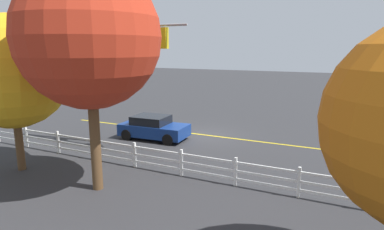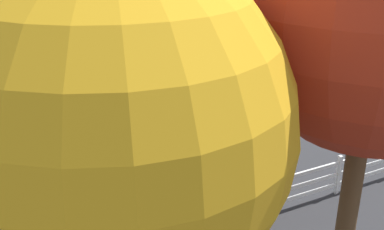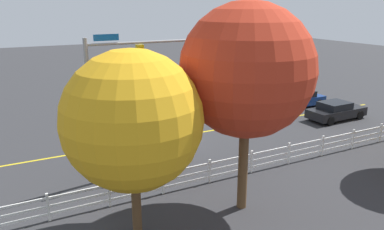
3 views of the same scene
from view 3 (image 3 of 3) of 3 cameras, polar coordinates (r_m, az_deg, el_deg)
ground_plane at (r=23.58m, az=-4.05°, el=-3.53°), size 120.00×120.00×0.00m
lane_center_stripe at (r=25.32m, az=4.29°, el=-2.11°), size 28.00×0.16×0.01m
signal_assembly at (r=17.48m, az=-9.43°, el=5.33°), size 6.30×0.37×6.77m
car_0 at (r=29.06m, az=20.80°, el=0.59°), size 4.43×1.97×1.31m
car_1 at (r=31.73m, az=15.66°, el=2.34°), size 4.38×2.00×1.32m
car_2 at (r=20.74m, az=-7.66°, el=-4.48°), size 4.05×2.12×1.39m
white_rail_fence at (r=19.63m, az=11.74°, el=-6.18°), size 26.10×0.10×1.15m
tree_0 at (r=14.26m, az=8.25°, el=6.60°), size 5.07×5.07×8.18m
tree_1 at (r=12.70m, az=-8.92°, el=-0.83°), size 4.76×4.76×6.69m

